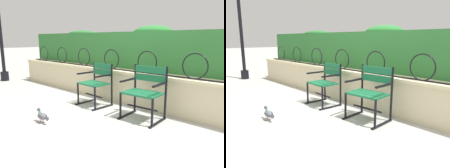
# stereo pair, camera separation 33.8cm
# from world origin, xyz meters

# --- Properties ---
(ground_plane) EXTENTS (60.00, 60.00, 0.00)m
(ground_plane) POSITION_xyz_m (0.00, 0.00, 0.00)
(ground_plane) COLOR #ADADA8
(stone_wall) EXTENTS (8.27, 0.41, 0.66)m
(stone_wall) POSITION_xyz_m (0.00, 0.91, 0.34)
(stone_wall) COLOR beige
(stone_wall) RESTS_ON ground
(iron_arch_fence) EXTENTS (7.71, 0.02, 0.42)m
(iron_arch_fence) POSITION_xyz_m (-0.21, 0.83, 0.85)
(iron_arch_fence) COLOR black
(iron_arch_fence) RESTS_ON stone_wall
(hedge_row) EXTENTS (8.11, 0.55, 0.90)m
(hedge_row) POSITION_xyz_m (0.03, 1.36, 1.08)
(hedge_row) COLOR #2D7033
(hedge_row) RESTS_ON stone_wall
(park_chair_left) EXTENTS (0.59, 0.55, 0.82)m
(park_chair_left) POSITION_xyz_m (-0.65, 0.36, 0.45)
(park_chair_left) COLOR #19663D
(park_chair_left) RESTS_ON ground
(park_chair_right) EXTENTS (0.65, 0.56, 0.87)m
(park_chair_right) POSITION_xyz_m (0.49, 0.36, 0.47)
(park_chair_right) COLOR #19663D
(park_chair_right) RESTS_ON ground
(pigeon_near_chairs) EXTENTS (0.29, 0.11, 0.22)m
(pigeon_near_chairs) POSITION_xyz_m (-0.58, -0.89, 0.11)
(pigeon_near_chairs) COLOR #5B5B66
(pigeon_near_chairs) RESTS_ON ground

